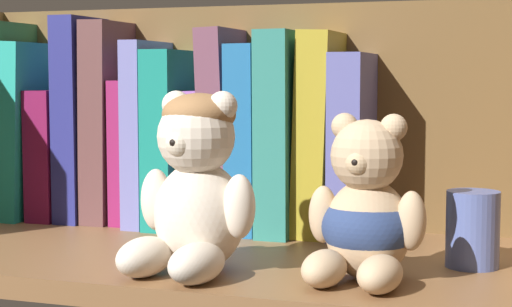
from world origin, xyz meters
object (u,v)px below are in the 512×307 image
at_px(teddy_bear_larger, 195,186).
at_px(pillar_candle, 473,229).
at_px(book_1, 38,130).
at_px(book_7, 180,138).
at_px(book_11, 289,132).
at_px(book_5, 136,151).
at_px(book_8, 206,158).
at_px(teddy_bear_smaller, 366,215).
at_px(book_2, 63,154).
at_px(book_0, 15,119).
at_px(book_13, 356,145).
at_px(book_9, 230,129).
at_px(book_10, 257,138).
at_px(book_4, 113,122).
at_px(book_3, 87,119).
at_px(book_12, 322,133).
at_px(book_6, 155,133).

bearing_deg(teddy_bear_larger, pillar_candle, 22.51).
bearing_deg(book_1, book_7, 0.00).
bearing_deg(book_11, book_5, 180.00).
bearing_deg(book_8, teddy_bear_smaller, -42.18).
relative_size(book_2, book_5, 0.93).
bearing_deg(book_0, book_13, 0.00).
xyz_separation_m(book_5, book_11, (0.18, 0.00, 0.03)).
relative_size(book_7, book_9, 0.90).
height_order(book_5, teddy_bear_smaller, book_5).
relative_size(book_1, book_13, 1.08).
height_order(book_10, teddy_bear_larger, book_10).
distance_m(book_2, book_11, 0.28).
bearing_deg(book_4, book_3, 180.00).
distance_m(book_2, book_7, 0.15).
relative_size(book_10, pillar_candle, 2.98).
bearing_deg(book_12, book_6, 180.00).
height_order(book_3, book_7, book_3).
xyz_separation_m(book_8, book_10, (0.06, 0.00, 0.02)).
xyz_separation_m(book_1, pillar_candle, (0.52, -0.12, -0.07)).
bearing_deg(book_13, book_9, 180.00).
bearing_deg(book_2, book_4, 0.00).
distance_m(book_12, teddy_bear_smaller, 0.23).
distance_m(book_10, teddy_bear_larger, 0.22).
bearing_deg(teddy_bear_smaller, book_12, 113.69).
bearing_deg(book_7, book_11, 0.00).
bearing_deg(teddy_bear_larger, book_8, 109.84).
height_order(book_13, teddy_bear_larger, book_13).
distance_m(book_1, book_8, 0.22).
xyz_separation_m(book_7, pillar_candle, (0.33, -0.12, -0.06)).
xyz_separation_m(book_0, book_6, (0.19, 0.00, -0.01)).
xyz_separation_m(book_3, book_7, (0.12, 0.00, -0.02)).
bearing_deg(book_0, book_7, 0.00).
xyz_separation_m(book_1, book_8, (0.22, 0.00, -0.03)).
distance_m(teddy_bear_larger, teddy_bear_smaller, 0.15).
distance_m(book_0, pillar_candle, 0.57).
bearing_deg(book_7, book_0, 180.00).
bearing_deg(book_12, book_9, 180.00).
xyz_separation_m(book_2, book_11, (0.28, 0.00, 0.03)).
bearing_deg(book_2, book_7, 0.00).
relative_size(book_0, book_11, 1.08).
bearing_deg(book_11, pillar_candle, -30.97).
relative_size(book_5, book_12, 0.76).
bearing_deg(book_0, book_2, 0.00).
xyz_separation_m(book_7, book_8, (0.03, 0.00, -0.02)).
relative_size(book_5, pillar_candle, 2.42).
relative_size(book_5, book_8, 1.07).
bearing_deg(book_7, book_4, 180.00).
relative_size(book_4, book_8, 1.51).
xyz_separation_m(book_1, book_7, (0.18, 0.00, -0.01)).
relative_size(book_8, teddy_bear_larger, 0.98).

